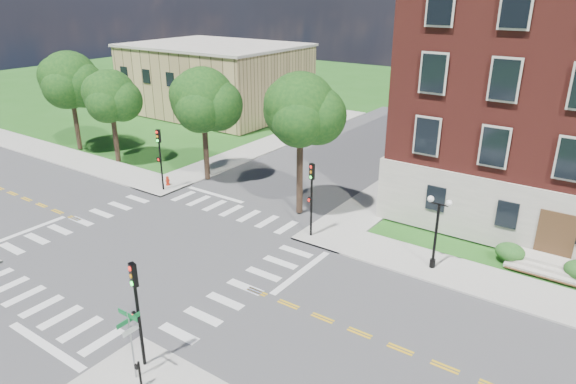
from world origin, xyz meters
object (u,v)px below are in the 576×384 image
Objects in this scene: push_button_post at (139,373)px; fire_hydrant at (168,181)px; street_sign_pole at (130,333)px; traffic_signal_nw at (160,152)px; twin_lamp_west at (436,229)px; traffic_signal_se at (137,302)px; traffic_signal_ne at (311,191)px.

fire_hydrant is at bearing 134.60° from push_button_post.
fire_hydrant is at bearing 133.97° from street_sign_pole.
twin_lamp_west is (21.54, 0.41, -0.66)m from traffic_signal_nw.
traffic_signal_se is at bearing -115.50° from twin_lamp_west.
traffic_signal_nw is 2.88m from fire_hydrant.
fire_hydrant is (-15.29, 15.85, -1.84)m from street_sign_pole.
traffic_signal_nw is (-13.77, 0.14, 0.00)m from traffic_signal_ne.
street_sign_pole is at bearing -46.03° from fire_hydrant.
push_button_post is (1.69, -15.09, -2.39)m from traffic_signal_ne.
fire_hydrant is (-14.95, 15.14, -2.72)m from traffic_signal_se.
traffic_signal_nw is at bearing -178.91° from twin_lamp_west.
twin_lamp_west is 22.05m from fire_hydrant.
fire_hydrant is (-0.41, 0.86, -2.72)m from traffic_signal_nw.
traffic_signal_se is 16.29m from twin_lamp_west.
traffic_signal_ne is 15.37m from push_button_post.
traffic_signal_se is 1.13× the size of twin_lamp_west.
traffic_signal_nw is 4.00× the size of push_button_post.
twin_lamp_west is at bearing 1.09° from traffic_signal_nw.
traffic_signal_ne is at bearing -0.59° from traffic_signal_nw.
fire_hydrant is (-15.87, 16.09, -0.33)m from push_button_post.
traffic_signal_se is 1.55× the size of street_sign_pole.
traffic_signal_ne is 1.55× the size of street_sign_pole.
street_sign_pole is (-6.66, -15.40, -0.21)m from twin_lamp_west.
push_button_post is (0.92, -0.96, -2.39)m from traffic_signal_se.
traffic_signal_nw is 1.55× the size of street_sign_pole.
traffic_signal_nw is at bearing 179.41° from traffic_signal_ne.
traffic_signal_nw reaches higher than street_sign_pole.
traffic_signal_se is 1.00× the size of traffic_signal_ne.
traffic_signal_se is at bearing 133.96° from push_button_post.
traffic_signal_ne reaches higher than fire_hydrant.
traffic_signal_ne is 14.47m from fire_hydrant.
traffic_signal_se is 1.18m from street_sign_pole.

